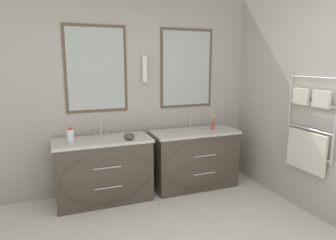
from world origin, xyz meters
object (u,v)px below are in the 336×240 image
Objects in this scene: toiletry_bottle at (71,136)px; flower_vase at (213,123)px; vanity_right at (195,159)px; amenity_bowl at (129,136)px; vanity_left at (104,170)px.

flower_vase is (1.90, 0.09, -0.00)m from toiletry_bottle.
vanity_right is at bearing -173.22° from flower_vase.
flower_vase reaches higher than toiletry_bottle.
toiletry_bottle is at bearing 175.56° from amenity_bowl.
vanity_left is at bearing 8.02° from toiletry_bottle.
toiletry_bottle is at bearing -171.98° from vanity_left.
toiletry_bottle is at bearing -177.41° from flower_vase.
flower_vase is (1.53, 0.03, 0.48)m from vanity_left.
vanity_right is (1.25, 0.00, 0.00)m from vanity_left.
flower_vase reaches higher than vanity_right.
flower_vase is at bearing 2.59° from toiletry_bottle.
toiletry_bottle reaches higher than amenity_bowl.
vanity_right is 1.69m from toiletry_bottle.
amenity_bowl is (0.67, -0.05, -0.05)m from toiletry_bottle.
vanity_right is 5.65× the size of flower_vase.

